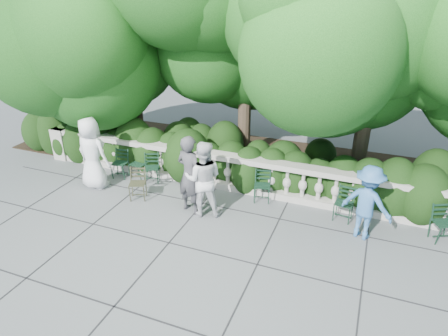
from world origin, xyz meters
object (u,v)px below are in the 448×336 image
(chair_d, at_px, (261,204))
(person_older_blue, at_px, (367,203))
(chair_a, at_px, (119,179))
(chair_weathered, at_px, (138,201))
(person_woman_grey, at_px, (190,175))
(chair_c, at_px, (137,180))
(chair_f, at_px, (443,244))
(chair_e, at_px, (340,223))
(chair_b, at_px, (152,184))
(person_casual_man, at_px, (203,179))
(person_businessman, at_px, (92,153))

(chair_d, height_order, person_older_blue, person_older_blue)
(chair_a, xyz_separation_m, chair_weathered, (1.18, -0.87, 0.00))
(person_woman_grey, bearing_deg, chair_c, -6.77)
(chair_f, distance_m, person_older_blue, 1.90)
(person_woman_grey, relative_size, person_older_blue, 1.15)
(chair_e, height_order, person_older_blue, person_older_blue)
(chair_d, height_order, chair_weathered, same)
(chair_e, relative_size, chair_weathered, 1.00)
(chair_b, xyz_separation_m, person_woman_grey, (1.62, -0.83, 0.98))
(person_woman_grey, height_order, person_casual_man, person_woman_grey)
(chair_c, xyz_separation_m, chair_d, (3.68, 0.02, 0.00))
(chair_f, xyz_separation_m, chair_weathered, (-7.13, -0.83, 0.00))
(chair_c, bearing_deg, chair_weathered, -46.55)
(chair_weathered, bearing_deg, person_woman_grey, -18.63)
(chair_f, height_order, person_woman_grey, person_woman_grey)
(chair_d, bearing_deg, chair_b, 168.47)
(chair_a, relative_size, person_woman_grey, 0.43)
(chair_b, relative_size, person_older_blue, 0.49)
(person_businessman, xyz_separation_m, person_older_blue, (6.97, 0.20, -0.13))
(chair_e, height_order, chair_weathered, same)
(chair_weathered, relative_size, person_older_blue, 0.49)
(chair_a, height_order, chair_d, same)
(person_woman_grey, bearing_deg, chair_b, -11.19)
(chair_b, distance_m, chair_weathered, 0.96)
(chair_b, bearing_deg, person_businessman, -177.98)
(person_businessman, relative_size, person_casual_man, 1.06)
(person_businessman, bearing_deg, chair_f, -169.86)
(person_businessman, bearing_deg, chair_b, -148.18)
(person_businessman, height_order, person_older_blue, person_businessman)
(chair_b, relative_size, chair_e, 1.00)
(chair_e, bearing_deg, chair_weathered, -162.98)
(chair_f, distance_m, chair_weathered, 7.18)
(chair_weathered, distance_m, person_older_blue, 5.55)
(chair_a, height_order, person_older_blue, person_older_blue)
(person_casual_man, relative_size, person_older_blue, 1.09)
(chair_c, distance_m, chair_e, 5.66)
(person_casual_man, xyz_separation_m, person_older_blue, (3.66, 0.39, -0.08))
(chair_c, distance_m, chair_f, 7.83)
(chair_a, relative_size, person_casual_man, 0.45)
(chair_e, distance_m, person_casual_man, 3.38)
(chair_c, bearing_deg, chair_e, 7.73)
(chair_weathered, relative_size, person_woman_grey, 0.43)
(chair_weathered, relative_size, person_casual_man, 0.45)
(chair_weathered, height_order, person_casual_man, person_casual_man)
(chair_weathered, bearing_deg, chair_f, -16.35)
(chair_weathered, distance_m, person_businessman, 1.83)
(chair_a, height_order, chair_e, same)
(chair_e, bearing_deg, chair_f, 5.44)
(person_businessman, xyz_separation_m, person_woman_grey, (2.97, -0.20, -0.00))
(chair_b, relative_size, person_woman_grey, 0.43)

